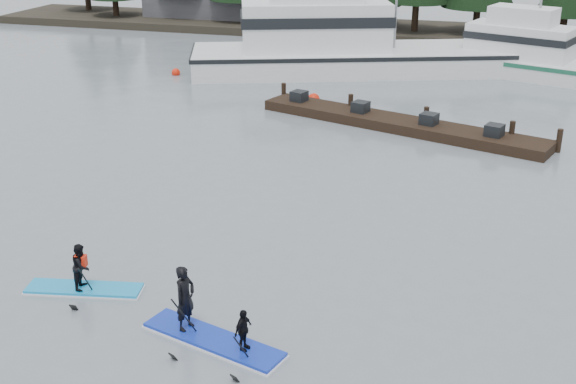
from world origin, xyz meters
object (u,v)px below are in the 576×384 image
(fishing_boat_large, at_px, (343,58))
(fishing_boat_medium, at_px, (537,67))
(paddleboard_duo, at_px, (206,321))
(paddleboard_solo, at_px, (83,275))
(floating_dock, at_px, (398,124))

(fishing_boat_large, bearing_deg, fishing_boat_medium, -10.52)
(fishing_boat_medium, xyz_separation_m, paddleboard_duo, (-8.24, -31.19, -0.03))
(fishing_boat_medium, height_order, paddleboard_solo, fishing_boat_medium)
(paddleboard_duo, bearing_deg, fishing_boat_medium, 91.06)
(floating_dock, relative_size, paddleboard_duo, 3.68)
(fishing_boat_large, xyz_separation_m, paddleboard_duo, (3.10, -29.24, -0.30))
(fishing_boat_large, height_order, fishing_boat_medium, fishing_boat_large)
(fishing_boat_medium, xyz_separation_m, floating_dock, (-6.37, -12.74, -0.33))
(paddleboard_solo, bearing_deg, fishing_boat_medium, 56.47)
(fishing_boat_large, relative_size, floating_dock, 1.43)
(fishing_boat_large, xyz_separation_m, floating_dock, (4.97, -10.79, -0.59))
(fishing_boat_medium, bearing_deg, fishing_boat_large, -150.80)
(paddleboard_solo, relative_size, paddleboard_duo, 0.85)
(fishing_boat_large, distance_m, paddleboard_solo, 28.02)
(floating_dock, bearing_deg, fishing_boat_large, 133.16)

